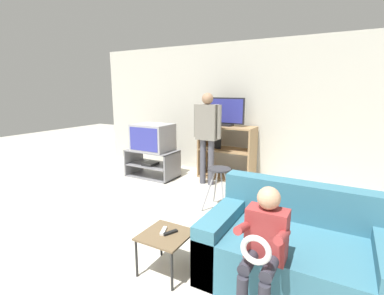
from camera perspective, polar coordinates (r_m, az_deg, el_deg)
The scene contains 12 objects.
wall_back at distance 5.63m, azimuth 8.30°, elevation 7.56°, with size 6.40×0.06×2.60m.
tv_stand at distance 5.59m, azimuth -8.14°, elevation -3.27°, with size 0.99×0.57×0.53m.
television_main at distance 5.48m, azimuth -8.04°, elevation 2.11°, with size 0.72×0.59×0.52m.
media_shelf at distance 5.44m, azimuth 7.15°, elevation -0.85°, with size 1.05×0.50×1.02m.
television_flat at distance 5.34m, azimuth 7.07°, elevation 7.13°, with size 0.71×0.20×0.54m.
folding_stool at distance 4.00m, azimuth 5.60°, elevation -5.90°, with size 0.37×0.43×0.61m.
snack_table at distance 2.74m, azimuth -5.43°, elevation -18.12°, with size 0.44×0.44×0.39m.
remote_control_black at distance 2.71m, azimuth -4.45°, elevation -17.00°, with size 0.04×0.14×0.02m, color black.
remote_control_white at distance 2.75m, azimuth -5.88°, elevation -16.62°, with size 0.04×0.14×0.02m, color silver.
couch at distance 2.80m, azimuth 20.49°, elevation -19.41°, with size 1.56×0.97×0.83m.
person_standing_adult at distance 4.94m, azimuth 3.14°, elevation 3.64°, with size 0.53×0.20×1.65m.
person_seated_child at distance 2.19m, azimuth 14.45°, elevation -18.58°, with size 0.33×0.43×1.01m.
Camera 1 is at (2.00, -1.09, 1.70)m, focal length 26.00 mm.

